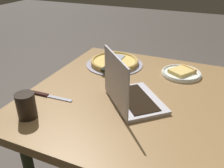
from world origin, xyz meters
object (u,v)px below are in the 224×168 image
object	(u,v)px
table_knife	(47,96)
drink_cup	(26,105)
dining_table	(127,104)
pizza_plate	(182,73)
laptop	(128,93)
pizza_tray	(114,62)

from	to	relation	value
table_knife	drink_cup	xyz separation A→B (m)	(-0.17, -0.03, 0.05)
dining_table	table_knife	size ratio (longest dim) A/B	4.63
dining_table	pizza_plate	xyz separation A→B (m)	(0.31, -0.23, 0.09)
laptop	drink_cup	world-z (taller)	laptop
table_knife	dining_table	bearing A→B (deg)	-59.44
laptop	table_knife	size ratio (longest dim) A/B	1.58
dining_table	pizza_tray	distance (m)	0.36
dining_table	drink_cup	world-z (taller)	drink_cup
pizza_tray	dining_table	bearing A→B (deg)	-146.50
drink_cup	laptop	bearing A→B (deg)	-53.07
dining_table	laptop	distance (m)	0.18
drink_cup	pizza_tray	bearing A→B (deg)	-10.17
table_knife	pizza_plate	bearing A→B (deg)	-48.02
table_knife	drink_cup	distance (m)	0.18
dining_table	table_knife	xyz separation A→B (m)	(-0.20, 0.35, 0.08)
pizza_plate	drink_cup	size ratio (longest dim) A/B	2.01
laptop	table_knife	bearing A→B (deg)	103.82
pizza_plate	table_knife	distance (m)	0.77
dining_table	table_knife	distance (m)	0.41
laptop	table_knife	xyz separation A→B (m)	(-0.10, 0.39, -0.05)
laptop	drink_cup	size ratio (longest dim) A/B	3.19
laptop	pizza_tray	bearing A→B (deg)	30.87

